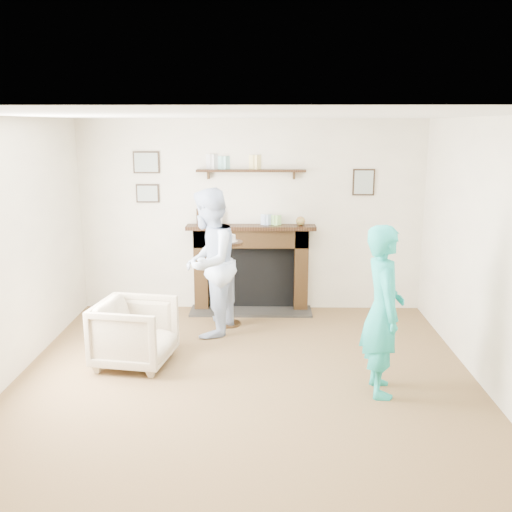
{
  "coord_description": "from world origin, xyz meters",
  "views": [
    {
      "loc": [
        0.2,
        -4.9,
        2.42
      ],
      "look_at": [
        0.09,
        0.9,
        1.08
      ],
      "focal_mm": 40.0,
      "sensor_mm": 36.0,
      "label": 1
    }
  ],
  "objects_px": {
    "armchair": "(136,364)",
    "man": "(210,333)",
    "woman": "(379,391)",
    "pedestal_table": "(228,266)"
  },
  "relations": [
    {
      "from": "armchair",
      "to": "pedestal_table",
      "type": "bearing_deg",
      "value": -26.76
    },
    {
      "from": "pedestal_table",
      "to": "armchair",
      "type": "bearing_deg",
      "value": -125.97
    },
    {
      "from": "armchair",
      "to": "pedestal_table",
      "type": "height_order",
      "value": "pedestal_table"
    },
    {
      "from": "armchair",
      "to": "woman",
      "type": "bearing_deg",
      "value": -94.34
    },
    {
      "from": "woman",
      "to": "pedestal_table",
      "type": "distance_m",
      "value": 2.46
    },
    {
      "from": "woman",
      "to": "pedestal_table",
      "type": "bearing_deg",
      "value": 39.88
    },
    {
      "from": "man",
      "to": "woman",
      "type": "height_order",
      "value": "man"
    },
    {
      "from": "armchair",
      "to": "man",
      "type": "height_order",
      "value": "man"
    },
    {
      "from": "armchair",
      "to": "pedestal_table",
      "type": "xyz_separation_m",
      "value": [
        0.88,
        1.21,
        0.74
      ]
    },
    {
      "from": "man",
      "to": "pedestal_table",
      "type": "bearing_deg",
      "value": 160.11
    }
  ]
}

